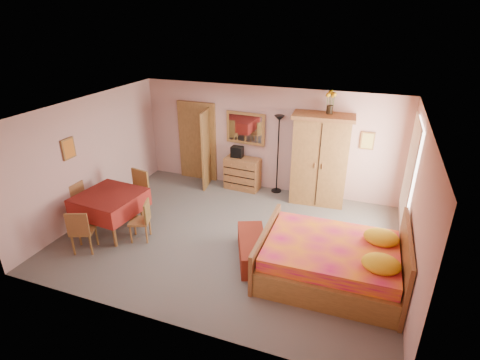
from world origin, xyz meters
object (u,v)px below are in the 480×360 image
at_px(dining_table, 112,213).
at_px(chair_west, 85,205).
at_px(wardrobe, 320,160).
at_px(stereo, 237,152).
at_px(chest_of_drawers, 242,173).
at_px(sunflower_vase, 330,102).
at_px(chair_east, 139,221).
at_px(wall_mirror, 245,128).
at_px(bed, 331,250).
at_px(chair_south, 83,230).
at_px(floor_lamp, 278,155).
at_px(bench, 252,249).
at_px(chair_north, 135,195).

relative_size(dining_table, chair_west, 1.26).
bearing_deg(wardrobe, stereo, 172.77).
bearing_deg(chest_of_drawers, sunflower_vase, 4.82).
bearing_deg(chair_east, wall_mirror, -40.00).
bearing_deg(bed, chair_south, -171.02).
xyz_separation_m(wardrobe, chair_east, (-3.03, -2.88, -0.65)).
distance_m(chest_of_drawers, sunflower_vase, 2.83).
bearing_deg(chair_east, chest_of_drawers, -41.27).
relative_size(wall_mirror, stereo, 3.49).
relative_size(stereo, chair_east, 0.35).
distance_m(chest_of_drawers, floor_lamp, 1.05).
height_order(chest_of_drawers, wall_mirror, wall_mirror).
bearing_deg(chair_west, dining_table, 93.12).
height_order(bed, chair_east, bed).
height_order(wall_mirror, stereo, wall_mirror).
bearing_deg(bench, stereo, 115.66).
xyz_separation_m(sunflower_vase, bench, (-0.82, -2.83, -2.18)).
xyz_separation_m(bench, chair_south, (-3.09, -0.83, 0.23)).
height_order(wardrobe, bed, wardrobe).
xyz_separation_m(chest_of_drawers, chair_east, (-1.11, -2.94, 0.00)).
bearing_deg(sunflower_vase, stereo, 179.67).
xyz_separation_m(floor_lamp, chair_west, (-3.39, -2.97, -0.53)).
distance_m(stereo, bed, 4.02).
height_order(wall_mirror, floor_lamp, floor_lamp).
bearing_deg(dining_table, chest_of_drawers, 57.84).
bearing_deg(floor_lamp, wall_mirror, 174.38).
distance_m(stereo, chair_west, 3.77).
bearing_deg(floor_lamp, wardrobe, -10.21).
xyz_separation_m(wall_mirror, stereo, (-0.16, -0.16, -0.58)).
distance_m(chair_north, chair_west, 1.04).
bearing_deg(floor_lamp, chest_of_drawers, -171.92).
relative_size(chest_of_drawers, wardrobe, 0.41).
xyz_separation_m(chest_of_drawers, dining_table, (-1.81, -2.88, 0.01)).
distance_m(stereo, chair_north, 2.75).
xyz_separation_m(sunflower_vase, bed, (0.59, -2.87, -1.85)).
xyz_separation_m(chest_of_drawers, chair_south, (-1.88, -3.63, 0.03)).
xyz_separation_m(stereo, floor_lamp, (1.04, 0.08, 0.02)).
distance_m(floor_lamp, bed, 3.46).
bearing_deg(bench, wall_mirror, 111.83).
bearing_deg(sunflower_vase, floor_lamp, 175.54).
distance_m(wall_mirror, chair_south, 4.42).
distance_m(dining_table, chair_north, 0.73).
distance_m(sunflower_vase, chair_south, 5.70).
relative_size(wardrobe, bench, 1.67).
bearing_deg(chair_south, floor_lamp, 32.00).
xyz_separation_m(floor_lamp, bed, (1.73, -2.96, -0.44)).
relative_size(sunflower_vase, bench, 0.40).
relative_size(bed, chair_north, 2.29).
xyz_separation_m(wall_mirror, floor_lamp, (0.87, -0.09, -0.56)).
xyz_separation_m(wardrobe, bed, (0.68, -2.77, -0.52)).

